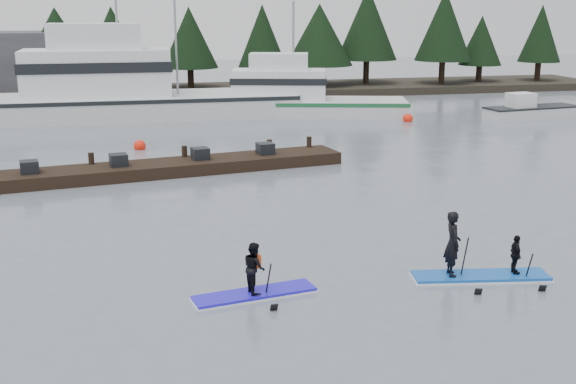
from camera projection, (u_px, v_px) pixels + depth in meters
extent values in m
plane|color=slate|center=(341.00, 293.00, 18.03)|extent=(160.00, 160.00, 0.00)
cube|color=#2D281E|center=(188.00, 92.00, 57.59)|extent=(70.00, 8.00, 0.60)
cube|color=#4C4C51|center=(3.00, 65.00, 55.91)|extent=(18.00, 6.00, 5.00)
cube|color=silver|center=(138.00, 115.00, 46.31)|extent=(19.94, 5.64, 2.65)
cube|color=white|center=(97.00, 73.00, 45.11)|extent=(8.98, 4.03, 2.88)
cylinder|color=gray|center=(117.00, 28.00, 44.72)|extent=(0.14, 0.14, 8.33)
cube|color=silver|center=(303.00, 114.00, 47.29)|extent=(13.86, 7.07, 1.90)
cube|color=white|center=(279.00, 84.00, 46.86)|extent=(6.50, 4.17, 1.90)
cylinder|color=gray|center=(293.00, 51.00, 46.30)|extent=(0.14, 0.14, 6.19)
cube|color=silver|center=(532.00, 112.00, 46.06)|extent=(6.44, 2.72, 0.73)
cube|color=black|center=(167.00, 168.00, 30.73)|extent=(15.70, 4.60, 0.52)
sphere|color=#FF210C|center=(140.00, 149.00, 36.08)|extent=(0.60, 0.60, 0.60)
sphere|color=#FF210C|center=(408.00, 121.00, 44.71)|extent=(0.62, 0.62, 0.62)
cube|color=#2017D7|center=(255.00, 294.00, 17.82)|extent=(3.15, 1.26, 0.11)
imported|color=black|center=(254.00, 267.00, 17.65)|extent=(0.58, 0.70, 1.28)
cube|color=#E64B13|center=(254.00, 262.00, 17.61)|extent=(0.33, 0.25, 0.32)
cylinder|color=black|center=(267.00, 287.00, 17.66)|extent=(0.07, 0.89, 1.50)
cube|color=#1353B2|center=(480.00, 276.00, 18.97)|extent=(3.64, 1.40, 0.13)
imported|color=black|center=(453.00, 244.00, 18.70)|extent=(0.51, 0.69, 1.73)
cylinder|color=black|center=(464.00, 262.00, 18.61)|extent=(0.33, 0.94, 1.66)
imported|color=black|center=(516.00, 255.00, 18.88)|extent=(0.35, 0.65, 1.05)
cylinder|color=black|center=(527.00, 274.00, 18.80)|extent=(0.29, 0.81, 1.42)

